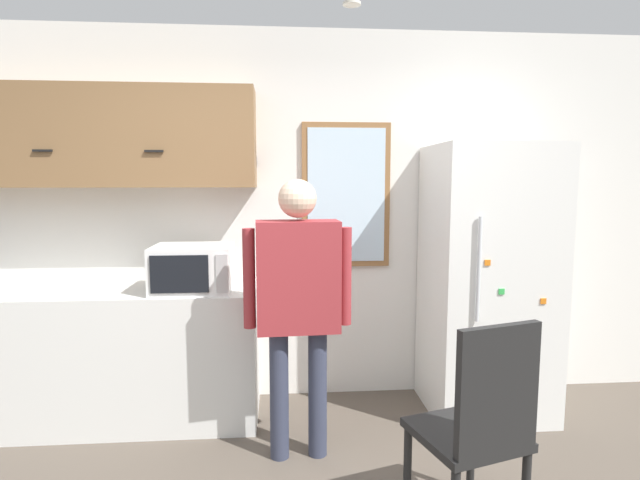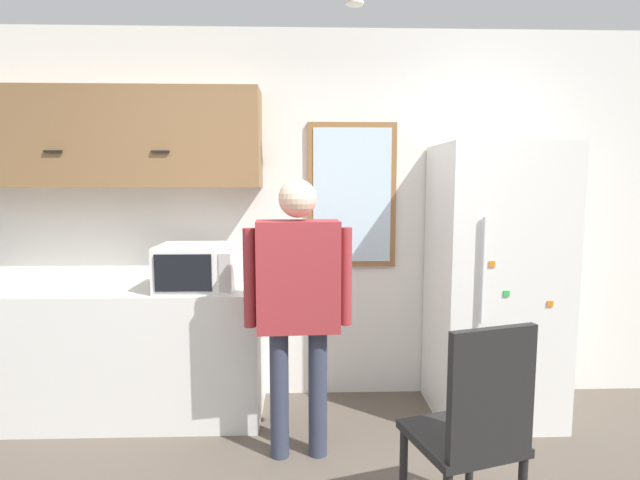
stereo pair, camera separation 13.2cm
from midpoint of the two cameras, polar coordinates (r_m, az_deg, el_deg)
back_wall at (r=3.71m, az=-2.03°, el=2.57°), size 6.00×0.06×2.70m
counter at (r=3.75m, az=-21.24°, el=-11.85°), size 1.98×0.64×0.91m
upper_cabinets at (r=3.73m, az=-21.38°, el=10.80°), size 1.98×0.33×0.67m
microwave at (r=3.38m, az=-12.74°, el=-3.04°), size 0.50×0.43×0.30m
person at (r=2.86m, az=-1.20°, el=-5.82°), size 0.62×0.24×1.63m
refrigerator at (r=3.64m, az=20.28°, el=-4.57°), size 0.80×0.74×1.86m
chair at (r=2.44m, az=18.78°, el=-19.45°), size 0.55×0.55×1.03m
window at (r=3.68m, az=4.69°, el=5.10°), size 0.65×0.05×1.05m
ceiling_light at (r=3.32m, az=5.24°, el=25.36°), size 0.11×0.11×0.01m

